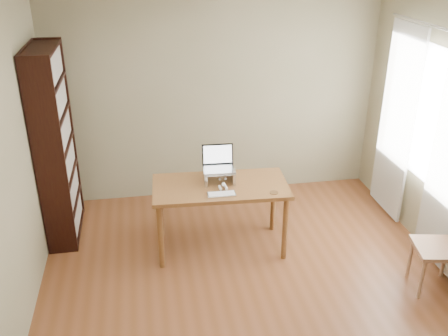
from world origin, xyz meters
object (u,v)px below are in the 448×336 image
(cat, at_px, (219,175))
(keyboard, at_px, (222,194))
(laptop, at_px, (218,163))
(chair, at_px, (446,242))
(desk, at_px, (220,193))
(bookshelf, at_px, (56,146))

(cat, bearing_deg, keyboard, -97.36)
(laptop, xyz_separation_m, keyboard, (-0.02, -0.36, -0.18))
(keyboard, distance_m, cat, 0.34)
(chair, bearing_deg, desk, 163.35)
(bookshelf, xyz_separation_m, cat, (1.67, -0.50, -0.24))
(bookshelf, height_order, cat, bookshelf)
(laptop, height_order, cat, laptop)
(bookshelf, bearing_deg, desk, -20.29)
(desk, relative_size, laptop, 4.22)
(laptop, xyz_separation_m, cat, (0.01, -0.03, -0.13))
(bookshelf, relative_size, keyboard, 7.49)
(chair, bearing_deg, bookshelf, 166.66)
(keyboard, bearing_deg, bookshelf, 154.03)
(bookshelf, height_order, keyboard, bookshelf)
(desk, bearing_deg, chair, -24.65)
(laptop, bearing_deg, keyboard, -90.89)
(keyboard, height_order, chair, chair)
(keyboard, xyz_separation_m, cat, (0.03, 0.33, 0.05))
(bookshelf, bearing_deg, laptop, -16.01)
(keyboard, bearing_deg, desk, 84.66)
(desk, relative_size, keyboard, 5.06)
(bookshelf, bearing_deg, cat, -16.78)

